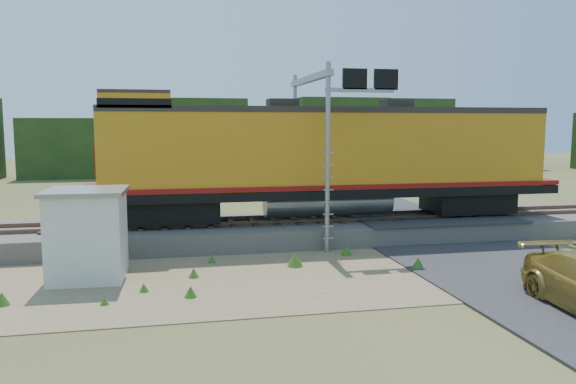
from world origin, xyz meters
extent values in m
plane|color=#475123|center=(0.00, 0.00, 0.00)|extent=(140.00, 140.00, 0.00)
cube|color=slate|center=(0.00, 6.00, 0.40)|extent=(70.00, 5.00, 0.80)
cube|color=brown|center=(0.00, 5.28, 0.88)|extent=(70.00, 0.10, 0.16)
cube|color=brown|center=(0.00, 6.72, 0.88)|extent=(70.00, 0.10, 0.16)
cube|color=#8C7754|center=(-2.00, 0.50, 0.01)|extent=(26.00, 8.00, 0.03)
cube|color=#38383A|center=(7.00, 6.00, 0.83)|extent=(7.00, 5.20, 0.06)
cube|color=#38383A|center=(7.00, 22.00, 0.04)|extent=(7.00, 24.00, 0.08)
cube|color=#193212|center=(0.00, 38.00, 3.25)|extent=(36.00, 3.00, 6.50)
cube|color=#193212|center=(40.00, 38.00, 3.00)|extent=(50.00, 3.00, 6.00)
cube|color=black|center=(-4.14, 6.00, 1.41)|extent=(3.61, 2.31, 0.90)
cube|color=black|center=(8.91, 6.00, 1.41)|extent=(3.61, 2.31, 0.90)
cube|color=black|center=(2.38, 6.00, 2.04)|extent=(20.07, 3.01, 0.36)
cylinder|color=gray|center=(2.38, 6.00, 1.56)|extent=(5.52, 1.20, 1.20)
cube|color=#C07816|center=(2.38, 6.00, 3.78)|extent=(18.57, 2.91, 3.11)
cube|color=maroon|center=(2.38, 6.00, 2.34)|extent=(20.07, 3.06, 0.18)
cube|color=#28231E|center=(2.38, 6.00, 5.46)|extent=(18.57, 2.96, 0.24)
cube|color=#C07816|center=(-5.45, 6.00, 5.69)|extent=(2.61, 2.91, 0.70)
cube|color=#28231E|center=(-5.45, 6.00, 6.08)|extent=(2.61, 2.96, 0.12)
cube|color=black|center=(-5.45, 6.00, 5.64)|extent=(2.66, 2.96, 0.35)
cube|color=maroon|center=(-6.95, 6.00, 3.43)|extent=(0.10, 2.01, 1.20)
cube|color=#28231E|center=(0.38, 6.00, 5.69)|extent=(1.20, 1.00, 0.45)
cube|color=#28231E|center=(5.39, 6.00, 5.69)|extent=(1.20, 1.00, 0.45)
cube|color=silver|center=(-6.80, 1.21, 1.37)|extent=(2.26, 2.26, 2.74)
cube|color=gray|center=(-6.80, 1.21, 2.80)|extent=(2.49, 2.49, 0.13)
cylinder|color=gray|center=(1.54, 3.20, 3.57)|extent=(0.18, 0.18, 7.15)
cylinder|color=gray|center=(1.54, 8.80, 3.57)|extent=(0.18, 0.18, 7.15)
cube|color=gray|center=(1.54, 6.00, 6.74)|extent=(0.26, 6.20, 0.26)
cube|color=gray|center=(2.76, 3.20, 6.13)|extent=(2.66, 0.15, 0.15)
cube|color=black|center=(2.56, 3.20, 6.54)|extent=(0.92, 0.15, 0.77)
cube|color=black|center=(3.78, 3.20, 6.54)|extent=(0.92, 0.15, 0.77)
camera|label=1|loc=(-4.20, -16.96, 4.84)|focal=35.00mm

